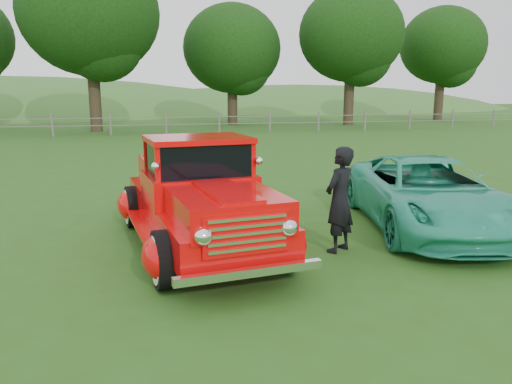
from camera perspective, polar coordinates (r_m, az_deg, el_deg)
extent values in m
plane|color=#2A5015|center=(7.09, -2.14, -8.88)|extent=(140.00, 140.00, 0.00)
ellipsoid|color=#346A27|center=(67.10, -27.04, 4.02)|extent=(84.00, 60.00, 18.00)
ellipsoid|color=#346A27|center=(72.01, 4.64, 6.57)|extent=(72.00, 52.00, 14.00)
cube|color=#656056|center=(28.63, -10.23, 7.60)|extent=(48.00, 0.04, 0.04)
cube|color=#656056|center=(28.60, -10.26, 8.40)|extent=(48.00, 0.04, 0.04)
cylinder|color=black|center=(31.66, -17.99, 10.98)|extent=(0.70, 0.70, 4.84)
ellipsoid|color=black|center=(31.96, -18.51, 18.88)|extent=(8.00, 8.00, 7.20)
cylinder|color=black|center=(36.07, -2.72, 10.67)|extent=(0.70, 0.70, 3.74)
ellipsoid|color=black|center=(36.18, -2.77, 16.06)|extent=(6.80, 6.80, 6.12)
cylinder|color=black|center=(36.41, 10.58, 11.01)|extent=(0.70, 0.70, 4.40)
ellipsoid|color=black|center=(36.60, 10.82, 17.28)|extent=(7.20, 7.20, 6.48)
cylinder|color=black|center=(43.27, 20.20, 10.43)|extent=(0.70, 0.70, 4.18)
ellipsoid|color=black|center=(43.41, 20.56, 15.44)|extent=(6.60, 6.60, 5.94)
cylinder|color=black|center=(6.46, -10.48, -7.59)|extent=(0.34, 0.79, 0.76)
cylinder|color=black|center=(6.92, 3.24, -6.10)|extent=(0.34, 0.79, 0.76)
cylinder|color=black|center=(9.41, -13.87, -1.62)|extent=(0.34, 0.79, 0.76)
cylinder|color=black|center=(9.74, -4.14, -0.87)|extent=(0.34, 0.79, 0.76)
cube|color=red|center=(8.02, -6.69, -2.18)|extent=(2.19, 4.78, 0.44)
ellipsoid|color=red|center=(6.43, -11.11, -7.31)|extent=(0.52, 0.80, 0.54)
ellipsoid|color=red|center=(6.93, 3.78, -5.72)|extent=(0.52, 0.80, 0.54)
ellipsoid|color=red|center=(9.40, -14.31, -1.42)|extent=(0.52, 0.80, 0.54)
ellipsoid|color=red|center=(9.75, -3.75, -0.61)|extent=(0.52, 0.80, 0.54)
cube|color=red|center=(6.48, -3.43, -1.91)|extent=(1.54, 1.77, 0.42)
cube|color=red|center=(7.84, -6.58, 0.57)|extent=(1.77, 1.56, 0.44)
cube|color=black|center=(7.76, -6.66, 3.98)|extent=(1.59, 1.31, 0.50)
cube|color=red|center=(7.73, -6.71, 6.03)|extent=(1.68, 1.42, 0.08)
cube|color=red|center=(9.24, -8.78, 1.94)|extent=(1.44, 2.10, 0.45)
cube|color=white|center=(5.76, -1.02, -4.84)|extent=(1.07, 0.25, 0.50)
cube|color=white|center=(5.81, -0.67, -9.17)|extent=(1.80, 0.35, 0.10)
cube|color=white|center=(10.37, -9.92, -0.02)|extent=(1.71, 0.34, 0.10)
imported|color=#2AAA84|center=(9.49, 19.01, -0.19)|extent=(2.99, 4.95, 1.28)
imported|color=black|center=(7.76, 9.53, -0.89)|extent=(0.72, 0.68, 1.64)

